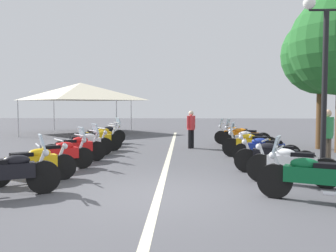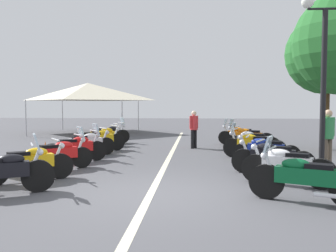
{
  "view_description": "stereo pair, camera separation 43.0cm",
  "coord_description": "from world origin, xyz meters",
  "px_view_note": "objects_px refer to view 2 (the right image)",
  "views": [
    {
      "loc": [
        -7.1,
        -0.5,
        1.83
      ],
      "look_at": [
        4.55,
        0.0,
        1.12
      ],
      "focal_mm": 38.03,
      "sensor_mm": 36.0,
      "label": 1
    },
    {
      "loc": [
        -7.1,
        -0.93,
        1.83
      ],
      "look_at": [
        4.55,
        0.0,
        1.12
      ],
      "focal_mm": 38.03,
      "sensor_mm": 36.0,
      "label": 2
    }
  ],
  "objects_px": {
    "motorcycle_left_row_7": "(110,134)",
    "motorcycle_right_row_1": "(286,165)",
    "motorcycle_left_row_0": "(3,172)",
    "event_tent": "(88,92)",
    "motorcycle_left_row_5": "(99,140)",
    "bystander_2": "(194,127)",
    "motorcycle_right_row_2": "(272,157)",
    "motorcycle_right_row_5": "(252,141)",
    "motorcycle_right_row_3": "(265,150)",
    "motorcycle_right_row_4": "(253,144)",
    "motorcycle_left_row_2": "(59,154)",
    "motorcycle_left_row_3": "(76,148)",
    "motorcycle_left_row_1": "(30,163)",
    "motorcycle_right_row_0": "(304,178)",
    "street_lamp_twin_globe": "(324,52)",
    "motorcycle_left_row_4": "(86,143)",
    "motorcycle_right_row_6": "(247,137)",
    "roadside_tree_1": "(327,54)",
    "motorcycle_right_row_7": "(240,135)",
    "traffic_cone_1": "(45,151)",
    "motorcycle_left_row_6": "(103,136)",
    "bystander_1": "(328,133)"
  },
  "relations": [
    {
      "from": "motorcycle_left_row_5",
      "to": "motorcycle_right_row_1",
      "type": "bearing_deg",
      "value": -80.1
    },
    {
      "from": "event_tent",
      "to": "motorcycle_right_row_3",
      "type": "bearing_deg",
      "value": -141.69
    },
    {
      "from": "motorcycle_right_row_1",
      "to": "street_lamp_twin_globe",
      "type": "xyz_separation_m",
      "value": [
        1.48,
        -1.27,
        2.73
      ]
    },
    {
      "from": "street_lamp_twin_globe",
      "to": "motorcycle_left_row_1",
      "type": "bearing_deg",
      "value": 102.25
    },
    {
      "from": "motorcycle_right_row_7",
      "to": "roadside_tree_1",
      "type": "relative_size",
      "value": 0.36
    },
    {
      "from": "motorcycle_left_row_0",
      "to": "event_tent",
      "type": "height_order",
      "value": "event_tent"
    },
    {
      "from": "motorcycle_right_row_3",
      "to": "motorcycle_right_row_2",
      "type": "bearing_deg",
      "value": 99.79
    },
    {
      "from": "motorcycle_left_row_2",
      "to": "bystander_2",
      "type": "distance_m",
      "value": 6.46
    },
    {
      "from": "motorcycle_left_row_1",
      "to": "motorcycle_right_row_0",
      "type": "xyz_separation_m",
      "value": [
        -1.35,
        -5.92,
        0.02
      ]
    },
    {
      "from": "motorcycle_right_row_0",
      "to": "roadside_tree_1",
      "type": "bearing_deg",
      "value": -87.76
    },
    {
      "from": "roadside_tree_1",
      "to": "motorcycle_left_row_7",
      "type": "bearing_deg",
      "value": 81.61
    },
    {
      "from": "motorcycle_left_row_4",
      "to": "motorcycle_right_row_7",
      "type": "relative_size",
      "value": 0.9
    },
    {
      "from": "motorcycle_left_row_5",
      "to": "motorcycle_right_row_2",
      "type": "distance_m",
      "value": 7.02
    },
    {
      "from": "motorcycle_left_row_1",
      "to": "motorcycle_right_row_0",
      "type": "height_order",
      "value": "motorcycle_right_row_0"
    },
    {
      "from": "motorcycle_right_row_3",
      "to": "motorcycle_right_row_4",
      "type": "height_order",
      "value": "motorcycle_right_row_4"
    },
    {
      "from": "motorcycle_right_row_0",
      "to": "motorcycle_right_row_5",
      "type": "xyz_separation_m",
      "value": [
        6.85,
        -0.09,
        -0.02
      ]
    },
    {
      "from": "motorcycle_left_row_4",
      "to": "motorcycle_left_row_1",
      "type": "bearing_deg",
      "value": -127.98
    },
    {
      "from": "motorcycle_left_row_0",
      "to": "event_tent",
      "type": "bearing_deg",
      "value": 72.45
    },
    {
      "from": "motorcycle_right_row_0",
      "to": "motorcycle_right_row_7",
      "type": "relative_size",
      "value": 1.0
    },
    {
      "from": "motorcycle_right_row_2",
      "to": "motorcycle_right_row_6",
      "type": "xyz_separation_m",
      "value": [
        5.56,
        -0.15,
        0.02
      ]
    },
    {
      "from": "traffic_cone_1",
      "to": "motorcycle_left_row_6",
      "type": "bearing_deg",
      "value": -14.78
    },
    {
      "from": "street_lamp_twin_globe",
      "to": "bystander_2",
      "type": "height_order",
      "value": "street_lamp_twin_globe"
    },
    {
      "from": "motorcycle_left_row_7",
      "to": "motorcycle_right_row_1",
      "type": "distance_m",
      "value": 10.1
    },
    {
      "from": "motorcycle_right_row_3",
      "to": "traffic_cone_1",
      "type": "xyz_separation_m",
      "value": [
        0.41,
        7.07,
        -0.16
      ]
    },
    {
      "from": "bystander_1",
      "to": "roadside_tree_1",
      "type": "height_order",
      "value": "roadside_tree_1"
    },
    {
      "from": "motorcycle_left_row_7",
      "to": "event_tent",
      "type": "height_order",
      "value": "event_tent"
    },
    {
      "from": "motorcycle_left_row_6",
      "to": "motorcycle_right_row_3",
      "type": "height_order",
      "value": "motorcycle_left_row_6"
    },
    {
      "from": "motorcycle_left_row_0",
      "to": "traffic_cone_1",
      "type": "xyz_separation_m",
      "value": [
        4.54,
        1.1,
        -0.19
      ]
    },
    {
      "from": "motorcycle_right_row_5",
      "to": "street_lamp_twin_globe",
      "type": "relative_size",
      "value": 0.42
    },
    {
      "from": "motorcycle_left_row_1",
      "to": "bystander_2",
      "type": "height_order",
      "value": "bystander_2"
    },
    {
      "from": "motorcycle_right_row_1",
      "to": "event_tent",
      "type": "xyz_separation_m",
      "value": [
        14.2,
        8.94,
        2.18
      ]
    },
    {
      "from": "motorcycle_right_row_0",
      "to": "motorcycle_right_row_1",
      "type": "height_order",
      "value": "motorcycle_right_row_0"
    },
    {
      "from": "motorcycle_left_row_3",
      "to": "motorcycle_right_row_2",
      "type": "bearing_deg",
      "value": -51.82
    },
    {
      "from": "motorcycle_left_row_4",
      "to": "motorcycle_right_row_6",
      "type": "relative_size",
      "value": 0.88
    },
    {
      "from": "motorcycle_right_row_1",
      "to": "motorcycle_right_row_5",
      "type": "relative_size",
      "value": 1.0
    },
    {
      "from": "motorcycle_right_row_6",
      "to": "motorcycle_left_row_4",
      "type": "bearing_deg",
      "value": 48.48
    },
    {
      "from": "motorcycle_right_row_2",
      "to": "motorcycle_right_row_5",
      "type": "xyz_separation_m",
      "value": [
        4.07,
        -0.1,
        0.0
      ]
    },
    {
      "from": "bystander_1",
      "to": "event_tent",
      "type": "bearing_deg",
      "value": -168.46
    },
    {
      "from": "motorcycle_left_row_3",
      "to": "motorcycle_right_row_3",
      "type": "xyz_separation_m",
      "value": [
        -0.02,
        -5.89,
        -0.02
      ]
    },
    {
      "from": "motorcycle_right_row_1",
      "to": "traffic_cone_1",
      "type": "bearing_deg",
      "value": 0.68
    },
    {
      "from": "motorcycle_left_row_4",
      "to": "motorcycle_right_row_6",
      "type": "xyz_separation_m",
      "value": [
        2.79,
        -6.02,
        0.02
      ]
    },
    {
      "from": "motorcycle_left_row_7",
      "to": "roadside_tree_1",
      "type": "xyz_separation_m",
      "value": [
        -1.36,
        -9.22,
        3.38
      ]
    },
    {
      "from": "motorcycle_right_row_1",
      "to": "bystander_2",
      "type": "xyz_separation_m",
      "value": [
        6.71,
        2.13,
        0.45
      ]
    },
    {
      "from": "motorcycle_left_row_2",
      "to": "motorcycle_right_row_6",
      "type": "relative_size",
      "value": 0.8
    },
    {
      "from": "motorcycle_right_row_3",
      "to": "motorcycle_right_row_4",
      "type": "bearing_deg",
      "value": -69.7
    },
    {
      "from": "motorcycle_right_row_4",
      "to": "motorcycle_left_row_2",
      "type": "bearing_deg",
      "value": 42.85
    },
    {
      "from": "motorcycle_right_row_6",
      "to": "bystander_1",
      "type": "relative_size",
      "value": 1.22
    },
    {
      "from": "motorcycle_right_row_7",
      "to": "bystander_1",
      "type": "bearing_deg",
      "value": 126.49
    },
    {
      "from": "motorcycle_left_row_2",
      "to": "motorcycle_left_row_3",
      "type": "bearing_deg",
      "value": 50.12
    },
    {
      "from": "motorcycle_left_row_4",
      "to": "bystander_1",
      "type": "distance_m",
      "value": 7.89
    }
  ]
}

